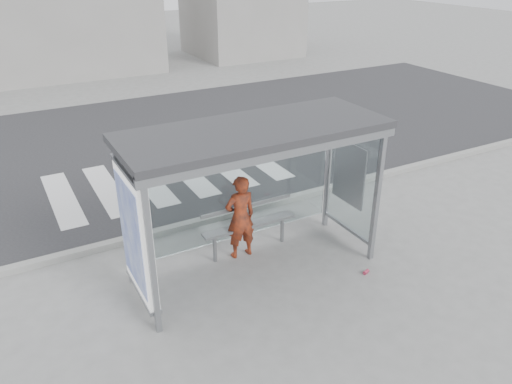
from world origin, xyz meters
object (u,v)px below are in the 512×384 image
person (240,217)px  soda_can (366,272)px  bench (249,225)px  bus_shelter (233,168)px

person → soda_can: size_ratio=13.22×
person → soda_can: (1.64, -1.57, -0.76)m
bench → soda_can: bench is taller
person → bench: size_ratio=0.88×
bus_shelter → bench: size_ratio=2.35×
bus_shelter → soda_can: size_ratio=35.51×
person → bus_shelter: bearing=53.4°
soda_can → bus_shelter: bearing=151.0°
person → soda_can: bearing=137.0°
soda_can → bench: bearing=131.3°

